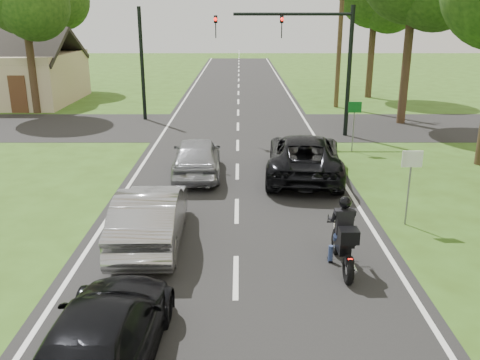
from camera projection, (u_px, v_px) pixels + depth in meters
name	position (u px, v px, depth m)	size (l,w,h in m)	color
ground	(236.00, 277.00, 11.30)	(140.00, 140.00, 0.00)	#335016
road	(238.00, 157.00, 20.80)	(8.00, 100.00, 0.01)	black
cross_road	(238.00, 127.00, 26.51)	(60.00, 7.00, 0.01)	black
motorcycle_rider	(343.00, 241.00, 11.45)	(0.58, 2.04, 1.76)	black
dark_suv	(304.00, 156.00, 18.12)	(2.54, 5.50, 1.53)	black
silver_sedan	(151.00, 216.00, 12.78)	(1.54, 4.42, 1.46)	#A1A1A5
silver_suv	(197.00, 156.00, 18.20)	(1.69, 4.19, 1.43)	#9FA0A7
dark_car_behind	(103.00, 336.00, 8.17)	(1.77, 4.35, 1.26)	black
traffic_signal	(310.00, 47.00, 23.33)	(6.38, 0.44, 6.00)	black
signal_pole_far	(142.00, 65.00, 27.48)	(0.20, 0.20, 6.00)	black
utility_pole_far	(341.00, 23.00, 30.65)	(1.60, 0.28, 10.00)	brown
sign_white	(411.00, 170.00, 13.64)	(0.55, 0.07, 2.12)	slate
sign_green	(354.00, 114.00, 21.25)	(0.55, 0.07, 2.12)	slate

